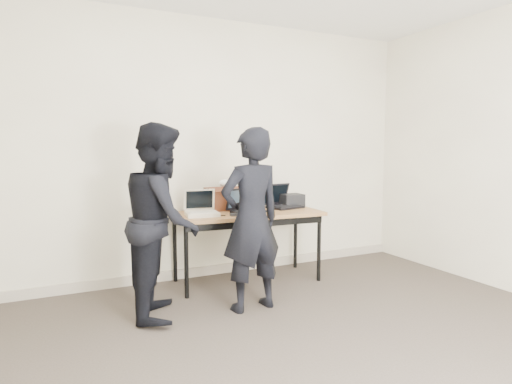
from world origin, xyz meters
TOP-DOWN VIEW (x-y plane):
  - room at (0.00, 0.00)m, footprint 4.60×4.60m
  - desk at (0.12, 1.85)m, footprint 1.54×0.75m
  - laptop_beige at (-0.36, 1.86)m, footprint 0.34×0.34m
  - laptop_center at (0.10, 1.87)m, footprint 0.39×0.38m
  - laptop_right at (0.60, 2.00)m, footprint 0.41×0.40m
  - leather_satchel at (-0.06, 2.08)m, footprint 0.37×0.19m
  - tissue at (-0.03, 2.09)m, footprint 0.15×0.12m
  - equipment_box at (0.75, 2.05)m, footprint 0.24×0.20m
  - power_brick at (-0.10, 1.69)m, footprint 0.07×0.05m
  - cables at (0.16, 1.89)m, footprint 1.15×0.44m
  - person_typist at (-0.16, 1.16)m, footprint 0.60×0.43m
  - person_observer at (-0.86, 1.38)m, footprint 0.79×0.90m
  - baseboard at (0.00, 2.23)m, footprint 4.50×0.03m

SIDE VIEW (x-z plane):
  - baseboard at x=0.00m, z-range 0.00..0.10m
  - desk at x=0.12m, z-range 0.30..1.02m
  - cables at x=0.16m, z-range 0.72..0.73m
  - power_brick at x=-0.10m, z-range 0.72..0.75m
  - laptop_beige at x=-0.36m, z-range 0.65..0.89m
  - person_typist at x=-0.16m, z-range 0.00..1.54m
  - laptop_center at x=0.10m, z-range 0.65..0.89m
  - laptop_right at x=0.60m, z-range 0.65..0.91m
  - person_observer at x=-0.86m, z-range 0.00..1.57m
  - equipment_box at x=0.75m, z-range 0.72..0.86m
  - leather_satchel at x=-0.06m, z-range 0.72..0.97m
  - tissue at x=-0.03m, z-range 0.97..1.04m
  - room at x=0.00m, z-range -0.05..2.75m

